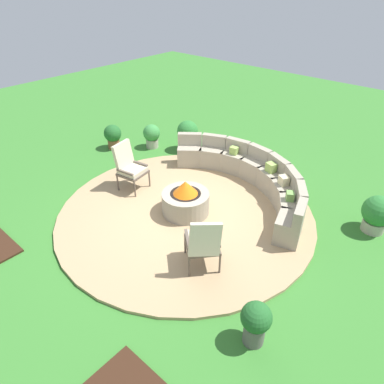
% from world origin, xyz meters
% --- Properties ---
extents(ground_plane, '(24.00, 24.00, 0.00)m').
position_xyz_m(ground_plane, '(0.00, 0.00, 0.00)').
color(ground_plane, '#387A2D').
extents(patio_circle, '(5.28, 5.28, 0.06)m').
position_xyz_m(patio_circle, '(0.00, 0.00, 0.03)').
color(patio_circle, tan).
rests_on(patio_circle, ground_plane).
extents(fire_pit, '(0.97, 0.97, 0.73)m').
position_xyz_m(fire_pit, '(0.00, 0.00, 0.35)').
color(fire_pit, '#9E937F').
rests_on(fire_pit, patio_circle).
extents(curved_stone_bench, '(4.01, 2.08, 0.79)m').
position_xyz_m(curved_stone_bench, '(0.50, 1.64, 0.38)').
color(curved_stone_bench, '#9E937F').
rests_on(curved_stone_bench, patio_circle).
extents(lounge_chair_front_left, '(0.66, 0.63, 1.09)m').
position_xyz_m(lounge_chair_front_left, '(-1.60, -0.11, 0.62)').
color(lounge_chair_front_left, brown).
rests_on(lounge_chair_front_left, patio_circle).
extents(lounge_chair_front_right, '(0.81, 0.82, 1.04)m').
position_xyz_m(lounge_chair_front_right, '(1.27, -0.97, 0.60)').
color(lounge_chair_front_right, brown).
rests_on(lounge_chair_front_right, patio_circle).
extents(potted_plant_0, '(0.48, 0.48, 0.69)m').
position_xyz_m(potted_plant_0, '(-3.67, 1.01, 0.39)').
color(potted_plant_0, brown).
rests_on(potted_plant_0, ground_plane).
extents(potted_plant_1, '(0.48, 0.48, 0.67)m').
position_xyz_m(potted_plant_1, '(-2.89, 1.77, 0.37)').
color(potted_plant_1, '#A89E8E').
rests_on(potted_plant_1, ground_plane).
extents(potted_plant_2, '(0.42, 0.42, 0.71)m').
position_xyz_m(potted_plant_2, '(2.68, -1.57, 0.41)').
color(potted_plant_2, '#605B56').
rests_on(potted_plant_2, ground_plane).
extents(potted_plant_3, '(0.58, 0.58, 0.85)m').
position_xyz_m(potted_plant_3, '(-2.02, 2.31, 0.48)').
color(potted_plant_3, brown).
rests_on(potted_plant_3, ground_plane).
extents(potted_plant_4, '(0.60, 0.60, 0.76)m').
position_xyz_m(potted_plant_4, '(3.11, 2.02, 0.41)').
color(potted_plant_4, '#A89E8E').
rests_on(potted_plant_4, ground_plane).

